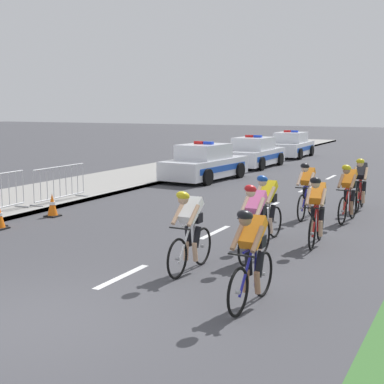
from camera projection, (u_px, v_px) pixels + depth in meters
name	position (u px, v px, depth m)	size (l,w,h in m)	color
ground_plane	(23.00, 324.00, 7.89)	(160.00, 160.00, 0.00)	#424247
sidewalk_slab	(127.00, 178.00, 23.54)	(3.89, 60.00, 0.12)	gray
kerb_edge	(167.00, 180.00, 22.71)	(0.16, 60.00, 0.13)	#9E9E99
lane_markings_centre	(245.00, 218.00, 15.37)	(0.14, 21.60, 0.01)	white
cyclist_lead	(251.00, 256.00, 8.46)	(0.42, 1.72, 1.56)	black
cyclist_second	(190.00, 230.00, 10.25)	(0.42, 1.72, 1.56)	black
cyclist_third	(255.00, 221.00, 11.07)	(0.42, 1.72, 1.56)	black
cyclist_fourth	(267.00, 207.00, 12.53)	(0.44, 1.72, 1.56)	black
cyclist_fifth	(317.00, 210.00, 12.24)	(0.44, 1.72, 1.56)	black
cyclist_sixth	(348.00, 192.00, 14.73)	(0.44, 1.72, 1.56)	black
cyclist_seventh	(307.00, 190.00, 15.17)	(0.42, 1.72, 1.56)	black
cyclist_eighth	(361.00, 183.00, 16.46)	(0.43, 1.72, 1.56)	black
police_car_nearest	(205.00, 164.00, 23.17)	(2.28, 4.54, 1.59)	silver
police_car_second	(254.00, 153.00, 28.21)	(2.04, 4.42, 1.59)	silver
police_car_third	(291.00, 146.00, 33.74)	(2.08, 4.44, 1.59)	silver
crowd_barrier_rear	(60.00, 184.00, 17.32)	(0.50, 2.32, 1.07)	#B7BABF
traffic_cone_near	(52.00, 205.00, 15.51)	(0.36, 0.36, 0.64)	black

